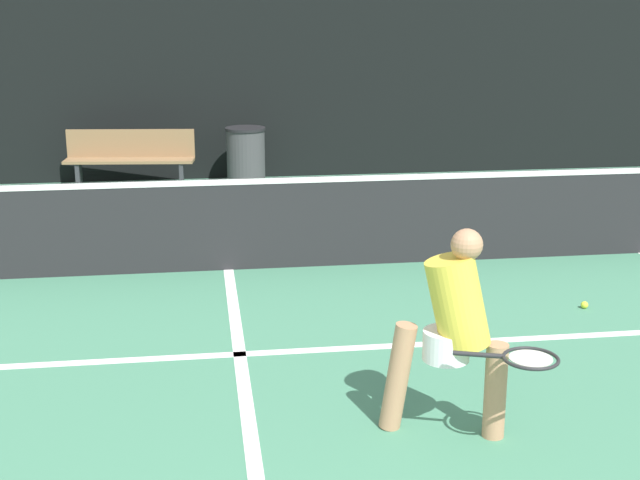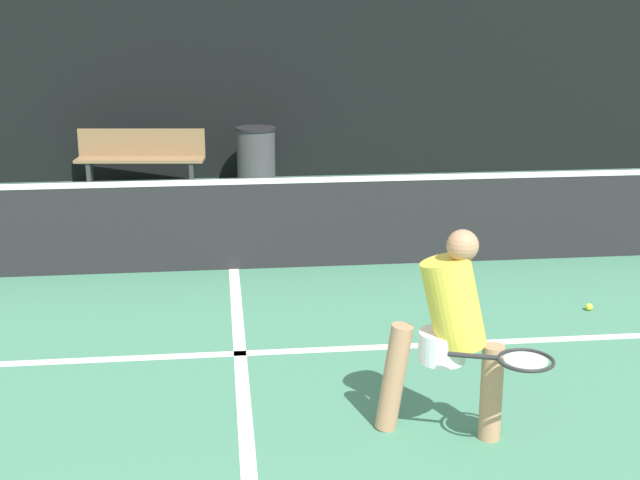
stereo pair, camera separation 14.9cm
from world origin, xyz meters
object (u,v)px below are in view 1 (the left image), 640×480
Objects in this scene: player_practicing at (455,327)px; trash_bin at (246,157)px; parked_car at (469,111)px; courtside_bench at (130,157)px.

player_practicing is 1.60× the size of trash_bin.
player_practicing is 11.79m from parked_car.
parked_car is (6.07, 3.47, 0.11)m from courtside_bench.
player_practicing reaches higher than courtside_bench.
courtside_bench is 1.66m from trash_bin.
player_practicing reaches higher than trash_bin.
player_practicing is at bearing -107.55° from parked_car.
trash_bin is 0.21× the size of parked_car.
player_practicing is at bearing -83.77° from trash_bin.
parked_car is at bearing 37.59° from trash_bin.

